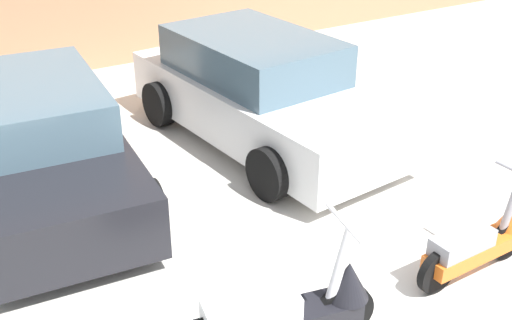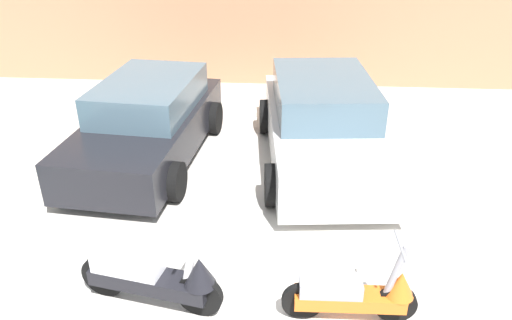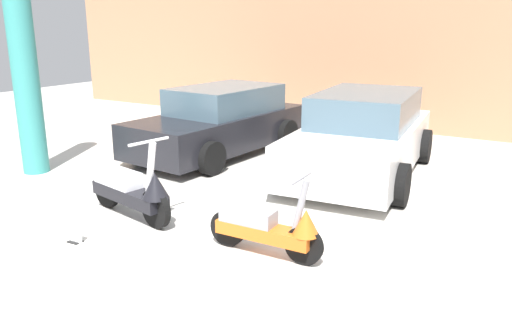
% 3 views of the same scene
% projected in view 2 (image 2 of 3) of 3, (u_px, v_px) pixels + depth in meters
% --- Properties ---
extents(wall_back, '(19.60, 0.12, 3.24)m').
position_uv_depth(wall_back, '(274.00, 13.00, 11.01)').
color(wall_back, tan).
rests_on(wall_back, ground_plane).
extents(scooter_front_left, '(1.58, 0.65, 1.11)m').
position_uv_depth(scooter_front_left, '(155.00, 275.00, 5.16)').
color(scooter_front_left, black).
rests_on(scooter_front_left, ground_plane).
extents(scooter_front_right, '(1.37, 0.49, 0.96)m').
position_uv_depth(scooter_front_right, '(356.00, 293.00, 5.01)').
color(scooter_front_right, black).
rests_on(scooter_front_right, ground_plane).
extents(car_rear_left, '(2.10, 3.94, 1.29)m').
position_uv_depth(car_rear_left, '(148.00, 122.00, 8.14)').
color(car_rear_left, black).
rests_on(car_rear_left, ground_plane).
extents(car_rear_center, '(2.24, 4.17, 1.37)m').
position_uv_depth(car_rear_center, '(323.00, 124.00, 7.98)').
color(car_rear_center, white).
rests_on(car_rear_center, ground_plane).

